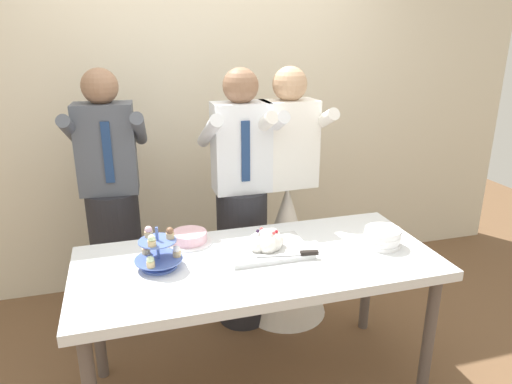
# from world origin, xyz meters

# --- Properties ---
(ground_plane) EXTENTS (8.00, 8.00, 0.00)m
(ground_plane) POSITION_xyz_m (0.00, 0.00, 0.00)
(ground_plane) COLOR brown
(rear_wall) EXTENTS (5.20, 0.10, 2.90)m
(rear_wall) POSITION_xyz_m (0.00, 1.39, 1.45)
(rear_wall) COLOR beige
(rear_wall) RESTS_ON ground_plane
(dessert_table) EXTENTS (1.80, 0.80, 0.78)m
(dessert_table) POSITION_xyz_m (0.00, 0.00, 0.70)
(dessert_table) COLOR silver
(dessert_table) RESTS_ON ground_plane
(cupcake_stand) EXTENTS (0.23, 0.23, 0.21)m
(cupcake_stand) POSITION_xyz_m (-0.48, 0.04, 0.85)
(cupcake_stand) COLOR #4C66B2
(cupcake_stand) RESTS_ON dessert_table
(main_cake_tray) EXTENTS (0.43, 0.32, 0.13)m
(main_cake_tray) POSITION_xyz_m (0.07, 0.07, 0.82)
(main_cake_tray) COLOR silver
(main_cake_tray) RESTS_ON dessert_table
(plate_stack) EXTENTS (0.19, 0.19, 0.10)m
(plate_stack) POSITION_xyz_m (0.67, -0.04, 0.82)
(plate_stack) COLOR white
(plate_stack) RESTS_ON dessert_table
(round_cake) EXTENTS (0.24, 0.24, 0.06)m
(round_cake) POSITION_xyz_m (-0.30, 0.28, 0.80)
(round_cake) COLOR white
(round_cake) RESTS_ON dessert_table
(person_groom) EXTENTS (0.46, 0.49, 1.66)m
(person_groom) POSITION_xyz_m (0.08, 0.64, 0.75)
(person_groom) COLOR #232328
(person_groom) RESTS_ON ground_plane
(person_bride) EXTENTS (0.56, 0.56, 1.66)m
(person_bride) POSITION_xyz_m (0.39, 0.65, 0.58)
(person_bride) COLOR white
(person_bride) RESTS_ON ground_plane
(person_guest) EXTENTS (0.49, 0.52, 1.66)m
(person_guest) POSITION_xyz_m (-0.69, 0.84, 0.75)
(person_guest) COLOR #232328
(person_guest) RESTS_ON ground_plane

